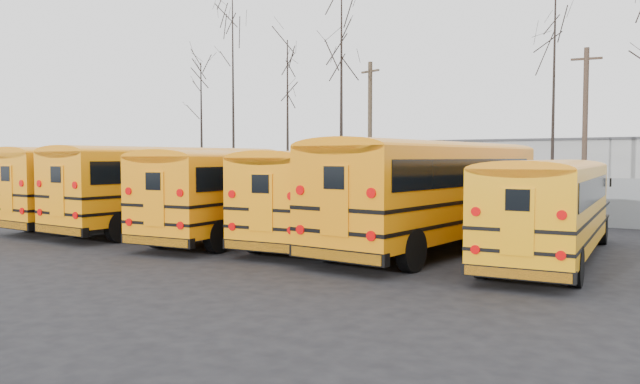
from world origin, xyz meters
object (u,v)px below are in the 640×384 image
Objects in this scene: bus_a at (129,179)px; bus_c at (252,186)px; utility_pole_right at (585,129)px; bus_f at (550,201)px; bus_b at (180,181)px; utility_pole_left at (370,131)px; bus_e at (437,185)px; bus_d at (342,188)px.

bus_c is (6.91, -0.34, -0.09)m from bus_a.
bus_c is 18.43m from utility_pole_right.
bus_b is at bearing 175.31° from bus_f.
utility_pole_right is at bearing 92.44° from bus_f.
bus_a reaches higher than bus_c.
bus_a is 1.15× the size of bus_f.
utility_pole_left is 1.05× the size of utility_pole_right.
utility_pole_left is (-14.74, 16.84, 2.85)m from bus_f.
utility_pole_right is at bearing 49.30° from bus_a.
bus_e is (13.48, 0.54, 0.07)m from bus_a.
bus_a is at bearing -173.98° from bus_e.
bus_c is 18.06m from utility_pole_left.
bus_a is 13.49m from bus_e.
bus_d is 0.91× the size of bus_e.
bus_e is at bearing 167.01° from bus_f.
bus_e is at bearing -36.44° from utility_pole_left.
bus_a is 1.42× the size of utility_pole_right.
bus_f is (10.02, 0.39, -0.18)m from bus_c.
bus_c is at bearing -55.74° from utility_pole_left.
bus_e is 15.81m from utility_pole_right.
bus_a is at bearing 171.55° from bus_c.
bus_c is at bearing 177.27° from bus_f.
bus_d is (7.14, 0.45, -0.13)m from bus_b.
bus_a is 0.96× the size of bus_e.
bus_e is 1.48× the size of utility_pole_right.
bus_c is at bearing -0.88° from bus_a.
bus_f is at bearing -4.30° from bus_e.
bus_e is (10.46, 0.55, 0.06)m from bus_b.
utility_pole_right is (11.82, 16.14, 2.33)m from bus_b.
bus_f is at bearing -3.41° from bus_c.
bus_f is 1.16× the size of utility_pole_left.
bus_b is 1.43× the size of utility_pole_right.
bus_c is at bearing -125.22° from utility_pole_right.
bus_a is 1.06× the size of bus_d.
utility_pole_right reaches higher than bus_e.
utility_pole_left reaches higher than bus_f.
bus_a is 22.04m from utility_pole_right.
bus_e reaches higher than bus_d.
bus_f is 1.23× the size of utility_pole_right.
bus_b is 1.16× the size of bus_f.
bus_e is 1.40× the size of utility_pole_left.
utility_pole_right is (12.66, -0.77, -0.23)m from utility_pole_left.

